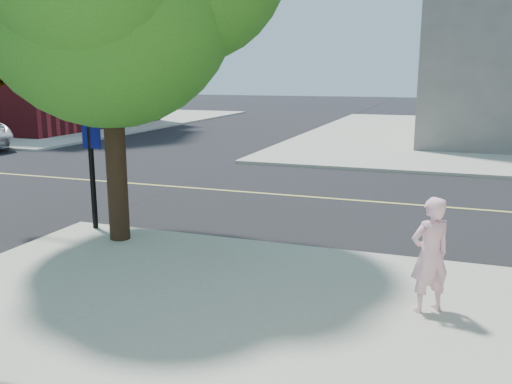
% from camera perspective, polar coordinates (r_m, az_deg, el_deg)
% --- Properties ---
extents(ground, '(140.00, 140.00, 0.00)m').
position_cam_1_polar(ground, '(11.91, -13.90, -4.00)').
color(ground, black).
rests_on(ground, ground).
extents(road_ew, '(140.00, 9.00, 0.01)m').
position_cam_1_polar(road_ew, '(15.73, -4.90, 0.27)').
color(road_ew, black).
rests_on(road_ew, ground).
extents(sidewalk_nw, '(26.00, 25.00, 0.12)m').
position_cam_1_polar(sidewalk_nw, '(42.84, -24.03, 6.92)').
color(sidewalk_nw, '#A9AA96').
rests_on(sidewalk_nw, ground).
extents(man_on_phone, '(0.69, 0.65, 1.58)m').
position_cam_1_polar(man_on_phone, '(7.65, 17.65, -6.25)').
color(man_on_phone, '#F9B8C8').
rests_on(man_on_phone, sidewalk_se).
extents(signal_pole, '(3.39, 0.39, 3.83)m').
position_cam_1_polar(signal_pole, '(12.63, -24.20, 11.13)').
color(signal_pole, black).
rests_on(signal_pole, sidewalk_se).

